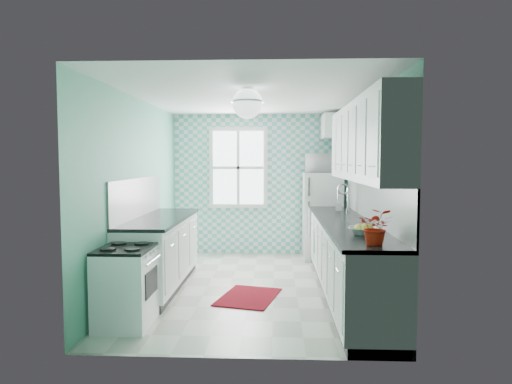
{
  "coord_description": "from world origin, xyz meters",
  "views": [
    {
      "loc": [
        0.32,
        -5.96,
        1.68
      ],
      "look_at": [
        0.05,
        0.25,
        1.25
      ],
      "focal_mm": 32.0,
      "sensor_mm": 36.0,
      "label": 1
    }
  ],
  "objects_px": {
    "stove": "(126,285)",
    "potted_plant": "(376,227)",
    "ceiling_light": "(247,103)",
    "microwave": "(323,163)",
    "fridge": "(322,216)",
    "fruit_bowl": "(363,231)",
    "sink": "(337,212)"
  },
  "relations": [
    {
      "from": "potted_plant",
      "to": "microwave",
      "type": "relative_size",
      "value": 0.57
    },
    {
      "from": "stove",
      "to": "fridge",
      "type": "bearing_deg",
      "value": 56.6
    },
    {
      "from": "fruit_bowl",
      "to": "microwave",
      "type": "relative_size",
      "value": 0.52
    },
    {
      "from": "sink",
      "to": "microwave",
      "type": "distance_m",
      "value": 1.37
    },
    {
      "from": "fruit_bowl",
      "to": "fridge",
      "type": "bearing_deg",
      "value": 91.63
    },
    {
      "from": "stove",
      "to": "microwave",
      "type": "height_order",
      "value": "microwave"
    },
    {
      "from": "fridge",
      "to": "microwave",
      "type": "xyz_separation_m",
      "value": [
        0.0,
        0.0,
        0.9
      ]
    },
    {
      "from": "fridge",
      "to": "sink",
      "type": "xyz_separation_m",
      "value": [
        0.09,
        -1.17,
        0.2
      ]
    },
    {
      "from": "fridge",
      "to": "potted_plant",
      "type": "distance_m",
      "value": 3.78
    },
    {
      "from": "ceiling_light",
      "to": "fruit_bowl",
      "type": "relative_size",
      "value": 1.16
    },
    {
      "from": "ceiling_light",
      "to": "sink",
      "type": "relative_size",
      "value": 0.66
    },
    {
      "from": "sink",
      "to": "fridge",
      "type": "bearing_deg",
      "value": 95.73
    },
    {
      "from": "microwave",
      "to": "fridge",
      "type": "bearing_deg",
      "value": 57.83
    },
    {
      "from": "fruit_bowl",
      "to": "ceiling_light",
      "type": "bearing_deg",
      "value": 154.05
    },
    {
      "from": "fridge",
      "to": "potted_plant",
      "type": "height_order",
      "value": "fridge"
    },
    {
      "from": "stove",
      "to": "potted_plant",
      "type": "height_order",
      "value": "potted_plant"
    },
    {
      "from": "fruit_bowl",
      "to": "microwave",
      "type": "xyz_separation_m",
      "value": [
        -0.09,
        3.17,
        0.66
      ]
    },
    {
      "from": "stove",
      "to": "sink",
      "type": "xyz_separation_m",
      "value": [
        2.4,
        2.08,
        0.52
      ]
    },
    {
      "from": "potted_plant",
      "to": "ceiling_light",
      "type": "bearing_deg",
      "value": 135.65
    },
    {
      "from": "stove",
      "to": "ceiling_light",
      "type": "bearing_deg",
      "value": 30.83
    },
    {
      "from": "stove",
      "to": "sink",
      "type": "height_order",
      "value": "sink"
    },
    {
      "from": "ceiling_light",
      "to": "fridge",
      "type": "height_order",
      "value": "ceiling_light"
    },
    {
      "from": "sink",
      "to": "stove",
      "type": "bearing_deg",
      "value": -138.07
    },
    {
      "from": "potted_plant",
      "to": "fridge",
      "type": "bearing_deg",
      "value": 91.38
    },
    {
      "from": "fruit_bowl",
      "to": "potted_plant",
      "type": "xyz_separation_m",
      "value": [
        0.0,
        -0.59,
        0.13
      ]
    },
    {
      "from": "sink",
      "to": "potted_plant",
      "type": "xyz_separation_m",
      "value": [
        -0.0,
        -2.59,
        0.17
      ]
    },
    {
      "from": "stove",
      "to": "potted_plant",
      "type": "xyz_separation_m",
      "value": [
        2.4,
        -0.51,
        0.69
      ]
    },
    {
      "from": "fruit_bowl",
      "to": "microwave",
      "type": "height_order",
      "value": "microwave"
    },
    {
      "from": "fridge",
      "to": "microwave",
      "type": "bearing_deg",
      "value": 55.66
    },
    {
      "from": "ceiling_light",
      "to": "microwave",
      "type": "relative_size",
      "value": 0.61
    },
    {
      "from": "fridge",
      "to": "stove",
      "type": "bearing_deg",
      "value": -124.4
    },
    {
      "from": "potted_plant",
      "to": "microwave",
      "type": "xyz_separation_m",
      "value": [
        -0.09,
        3.76,
        0.53
      ]
    }
  ]
}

